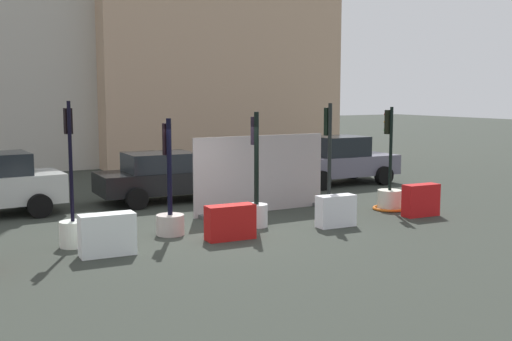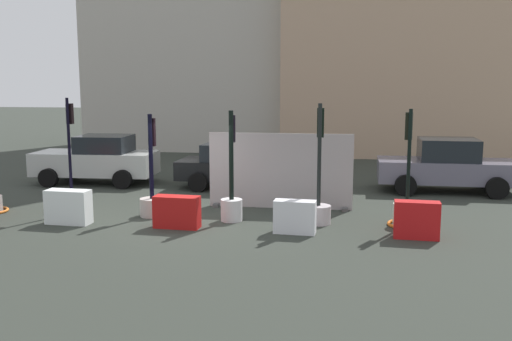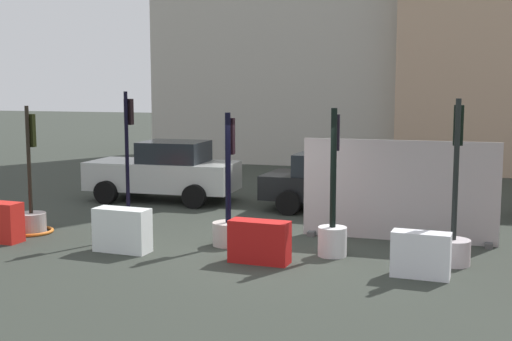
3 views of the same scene
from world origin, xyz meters
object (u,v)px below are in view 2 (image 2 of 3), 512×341
construction_barrier_2 (177,212)px  construction_barrier_4 (417,220)px  traffic_light_5 (407,209)px  construction_barrier_3 (295,217)px  car_grey_saloon (447,166)px  traffic_light_1 (72,193)px  car_black_sedan (243,166)px  construction_barrier_1 (68,207)px  car_silver_hatchback (97,160)px  traffic_light_3 (232,197)px  traffic_light_2 (152,195)px  traffic_light_4 (319,200)px

construction_barrier_2 → construction_barrier_4: construction_barrier_4 is taller
traffic_light_5 → construction_barrier_3: bearing=-158.0°
construction_barrier_3 → car_grey_saloon: size_ratio=0.23×
traffic_light_1 → car_grey_saloon: size_ratio=0.71×
construction_barrier_2 → car_black_sedan: bearing=82.5°
construction_barrier_2 → construction_barrier_3: size_ratio=1.14×
construction_barrier_2 → construction_barrier_4: (5.77, -0.13, 0.04)m
construction_barrier_1 → construction_barrier_2: size_ratio=1.00×
traffic_light_1 → construction_barrier_3: (6.24, -1.17, -0.18)m
traffic_light_5 → construction_barrier_2: traffic_light_5 is taller
traffic_light_1 → car_silver_hatchback: 4.76m
car_silver_hatchback → construction_barrier_2: bearing=-51.2°
traffic_light_3 → construction_barrier_4: (4.56, -1.04, -0.20)m
traffic_light_1 → traffic_light_5: (8.97, -0.06, -0.15)m
traffic_light_5 → construction_barrier_1: size_ratio=2.54×
car_silver_hatchback → car_grey_saloon: bearing=0.8°
traffic_light_2 → construction_barrier_3: size_ratio=2.70×
traffic_light_4 → traffic_light_5: 2.22m
traffic_light_1 → traffic_light_2: (2.28, 0.05, -0.00)m
traffic_light_4 → construction_barrier_3: traffic_light_4 is taller
construction_barrier_4 → car_grey_saloon: 6.21m
traffic_light_2 → car_silver_hatchback: traffic_light_2 is taller
construction_barrier_2 → car_grey_saloon: bearing=38.0°
construction_barrier_2 → car_black_sedan: 5.59m
traffic_light_1 → construction_barrier_4: bearing=-7.6°
construction_barrier_4 → car_silver_hatchback: (-10.34, 5.80, 0.40)m
traffic_light_1 → construction_barrier_2: bearing=-18.3°
traffic_light_3 → traffic_light_4: 2.26m
construction_barrier_3 → construction_barrier_1: bearing=179.3°
car_grey_saloon → traffic_light_4: bearing=-129.2°
traffic_light_4 → construction_barrier_4: traffic_light_4 is taller
traffic_light_1 → construction_barrier_2: size_ratio=2.74×
car_grey_saloon → car_silver_hatchback: bearing=-179.2°
traffic_light_1 → construction_barrier_4: (9.07, -1.22, -0.14)m
traffic_light_5 → traffic_light_2: bearing=179.1°
traffic_light_5 → construction_barrier_3: 2.95m
traffic_light_5 → car_grey_saloon: bearing=69.6°
car_black_sedan → car_grey_saloon: 6.74m
traffic_light_2 → car_black_sedan: (1.75, 4.39, 0.18)m
traffic_light_2 → construction_barrier_2: size_ratio=2.38×
traffic_light_2 → traffic_light_4: (4.48, -0.19, 0.03)m
construction_barrier_4 → construction_barrier_1: bearing=179.2°
traffic_light_4 → construction_barrier_1: (-6.32, -0.95, -0.17)m
traffic_light_3 → car_silver_hatchback: (-5.78, 4.76, 0.20)m
traffic_light_4 → car_black_sedan: 5.34m
construction_barrier_3 → car_silver_hatchback: 9.47m
traffic_light_3 → construction_barrier_2: size_ratio=2.48×
traffic_light_4 → traffic_light_2: bearing=177.6°
construction_barrier_3 → car_black_sedan: (-2.21, 5.61, 0.36)m
traffic_light_1 → car_silver_hatchback: bearing=105.5°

